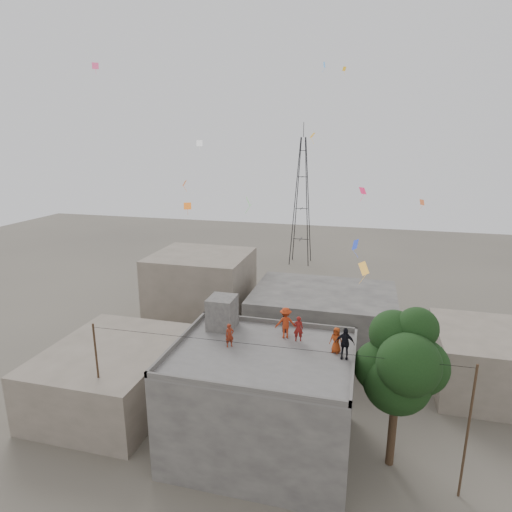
% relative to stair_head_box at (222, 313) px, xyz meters
% --- Properties ---
extents(ground, '(140.00, 140.00, 0.00)m').
position_rel_stair_head_box_xyz_m(ground, '(3.20, -2.60, -7.10)').
color(ground, '#4D4840').
rests_on(ground, ground).
extents(main_building, '(10.00, 8.00, 6.10)m').
position_rel_stair_head_box_xyz_m(main_building, '(3.20, -2.60, -4.05)').
color(main_building, '#464441').
rests_on(main_building, ground).
extents(parapet, '(10.00, 8.00, 0.30)m').
position_rel_stair_head_box_xyz_m(parapet, '(3.20, -2.60, -0.85)').
color(parapet, '#464441').
rests_on(parapet, main_building).
extents(stair_head_box, '(1.60, 1.80, 2.00)m').
position_rel_stair_head_box_xyz_m(stair_head_box, '(0.00, 0.00, 0.00)').
color(stair_head_box, '#464441').
rests_on(stair_head_box, main_building).
extents(neighbor_west, '(8.00, 10.00, 4.00)m').
position_rel_stair_head_box_xyz_m(neighbor_west, '(-7.80, -0.60, -5.10)').
color(neighbor_west, '#6B6254').
rests_on(neighbor_west, ground).
extents(neighbor_north, '(12.00, 9.00, 5.00)m').
position_rel_stair_head_box_xyz_m(neighbor_north, '(5.20, 11.40, -4.60)').
color(neighbor_north, '#464441').
rests_on(neighbor_north, ground).
extents(neighbor_northwest, '(9.00, 8.00, 7.00)m').
position_rel_stair_head_box_xyz_m(neighbor_northwest, '(-6.80, 13.40, -3.60)').
color(neighbor_northwest, '#6B6254').
rests_on(neighbor_northwest, ground).
extents(neighbor_east, '(7.00, 8.00, 4.40)m').
position_rel_stair_head_box_xyz_m(neighbor_east, '(17.20, 7.40, -4.90)').
color(neighbor_east, '#6B6254').
rests_on(neighbor_east, ground).
extents(tree, '(4.90, 4.60, 9.10)m').
position_rel_stair_head_box_xyz_m(tree, '(10.57, -2.00, -1.00)').
color(tree, black).
rests_on(tree, ground).
extents(utility_line, '(20.12, 0.62, 7.40)m').
position_rel_stair_head_box_xyz_m(utility_line, '(3.70, -3.85, -3.27)').
color(utility_line, black).
rests_on(utility_line, ground).
extents(transmission_tower, '(2.97, 2.97, 20.01)m').
position_rel_stair_head_box_xyz_m(transmission_tower, '(-0.80, 37.40, 1.97)').
color(transmission_tower, black).
rests_on(transmission_tower, ground).
extents(person_red_adult, '(0.64, 0.50, 1.54)m').
position_rel_stair_head_box_xyz_m(person_red_adult, '(4.88, -0.67, -0.23)').
color(person_red_adult, maroon).
rests_on(person_red_adult, main_building).
extents(person_orange_child, '(0.83, 0.67, 1.47)m').
position_rel_stair_head_box_xyz_m(person_orange_child, '(7.12, -1.54, -0.27)').
color(person_orange_child, '#993511').
rests_on(person_orange_child, main_building).
extents(person_dark_child, '(0.70, 0.67, 1.14)m').
position_rel_stair_head_box_xyz_m(person_dark_child, '(3.87, 0.44, -0.43)').
color(person_dark_child, black).
rests_on(person_dark_child, main_building).
extents(person_dark_adult, '(1.04, 0.44, 1.76)m').
position_rel_stair_head_box_xyz_m(person_dark_adult, '(7.60, -2.10, -0.12)').
color(person_dark_adult, black).
rests_on(person_dark_adult, main_building).
extents(person_orange_adult, '(1.36, 1.02, 1.88)m').
position_rel_stair_head_box_xyz_m(person_orange_adult, '(4.08, -0.41, -0.06)').
color(person_orange_adult, '#A53012').
rests_on(person_orange_adult, main_building).
extents(person_red_child, '(0.60, 0.56, 1.37)m').
position_rel_stair_head_box_xyz_m(person_red_child, '(1.25, -2.36, -0.31)').
color(person_red_child, maroon).
rests_on(person_red_child, main_building).
extents(kites, '(20.10, 16.86, 12.20)m').
position_rel_stair_head_box_xyz_m(kites, '(3.37, 3.64, 7.90)').
color(kites, orange).
rests_on(kites, ground).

